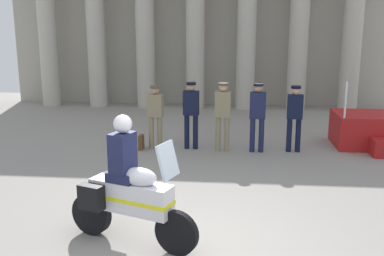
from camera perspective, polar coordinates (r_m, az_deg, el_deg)
The scene contains 9 objects.
ground_plane at distance 6.39m, azimuth -0.53°, elevation -15.99°, with size 28.54×28.54×0.00m, color gray.
colonnade_backdrop at distance 17.39m, azimuth 0.56°, elevation 13.36°, with size 14.67×1.55×6.15m.
officer_in_row_0 at distance 11.37m, azimuth -4.70°, elevation 2.07°, with size 0.40×0.26×1.61m.
officer_in_row_1 at distance 11.26m, azimuth -0.11°, elevation 2.31°, with size 0.40×0.26×1.70m.
officer_in_row_2 at distance 11.08m, azimuth 3.94°, elevation 2.14°, with size 0.40×0.26×1.72m.
officer_in_row_3 at distance 11.09m, azimuth 8.34°, elevation 2.02°, with size 0.40×0.26×1.71m.
officer_in_row_4 at distance 11.28m, azimuth 12.92°, elevation 1.83°, with size 0.40×0.26×1.65m.
motorcycle_with_rider at distance 6.49m, azimuth -8.28°, elevation -7.92°, with size 2.00×0.99×1.90m.
briefcase_on_ground at distance 11.48m, azimuth -6.46°, elevation -1.80°, with size 0.10×0.32×0.36m, color brown.
Camera 1 is at (0.59, -5.56, 3.10)m, focal length 41.97 mm.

